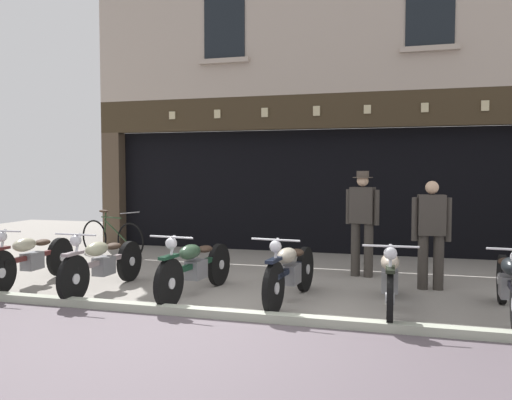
% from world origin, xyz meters
% --- Properties ---
extents(ground, '(21.90, 22.00, 0.18)m').
position_xyz_m(ground, '(0.00, -0.98, -0.04)').
color(ground, gray).
extents(shop_facade, '(10.20, 4.42, 6.40)m').
position_xyz_m(shop_facade, '(0.00, 7.00, 1.73)').
color(shop_facade, black).
rests_on(shop_facade, ground).
extents(motorcycle_far_left, '(0.62, 2.04, 0.92)m').
position_xyz_m(motorcycle_far_left, '(-3.66, 0.97, 0.42)').
color(motorcycle_far_left, black).
rests_on(motorcycle_far_left, ground).
extents(motorcycle_left, '(0.62, 2.04, 0.91)m').
position_xyz_m(motorcycle_left, '(-2.40, 0.92, 0.42)').
color(motorcycle_left, black).
rests_on(motorcycle_left, ground).
extents(motorcycle_center_left, '(0.62, 2.07, 0.92)m').
position_xyz_m(motorcycle_center_left, '(-1.00, 1.01, 0.42)').
color(motorcycle_center_left, black).
rests_on(motorcycle_center_left, ground).
extents(motorcycle_center, '(0.62, 1.97, 0.92)m').
position_xyz_m(motorcycle_center, '(0.33, 1.04, 0.42)').
color(motorcycle_center, black).
rests_on(motorcycle_center, ground).
extents(motorcycle_center_right, '(0.62, 2.06, 0.91)m').
position_xyz_m(motorcycle_center_right, '(1.61, 0.98, 0.42)').
color(motorcycle_center_right, black).
rests_on(motorcycle_center_right, ground).
extents(motorcycle_right, '(0.62, 2.04, 0.92)m').
position_xyz_m(motorcycle_right, '(2.97, 1.00, 0.42)').
color(motorcycle_right, black).
rests_on(motorcycle_right, ground).
extents(salesman_left, '(0.55, 0.32, 1.73)m').
position_xyz_m(salesman_left, '(1.11, 3.01, 0.96)').
color(salesman_left, '#38332D').
rests_on(salesman_left, ground).
extents(shopkeeper_center, '(0.56, 0.27, 1.59)m').
position_xyz_m(shopkeeper_center, '(2.15, 2.32, 0.87)').
color(shopkeeper_center, '#38332D').
rests_on(shopkeeper_center, ground).
extents(advert_board_near, '(0.76, 0.03, 1.01)m').
position_xyz_m(advert_board_near, '(-2.16, 5.40, 1.79)').
color(advert_board_near, beige).
extents(advert_board_far, '(0.72, 0.03, 0.89)m').
position_xyz_m(advert_board_far, '(-3.29, 5.40, 1.80)').
color(advert_board_far, silver).
extents(leaning_bicycle, '(1.72, 0.68, 0.95)m').
position_xyz_m(leaning_bicycle, '(-3.95, 3.73, 0.38)').
color(leaning_bicycle, black).
rests_on(leaning_bicycle, ground).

